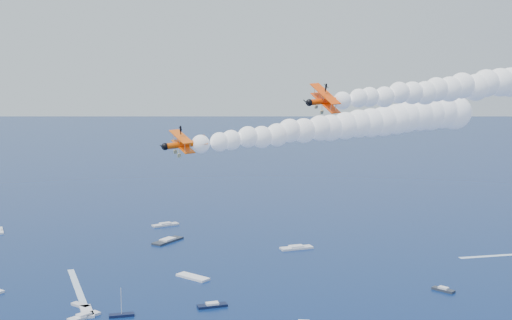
{
  "coord_description": "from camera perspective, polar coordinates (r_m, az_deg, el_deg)",
  "views": [
    {
      "loc": [
        9.75,
        -87.16,
        63.87
      ],
      "look_at": [
        6.81,
        19.14,
        50.1
      ],
      "focal_mm": 47.14,
      "sensor_mm": 36.0,
      "label": 1
    }
  ],
  "objects": [
    {
      "name": "biplane_lead",
      "position": [
        108.1,
        6.03,
        5.01
      ],
      "size": [
        10.04,
        11.26,
        7.96
      ],
      "primitive_type": null,
      "rotation": [
        -0.4,
        0.07,
        3.55
      ],
      "color": "#FF4405"
    },
    {
      "name": "smoke_trail_trail",
      "position": [
        117.11,
        7.01,
        2.89
      ],
      "size": [
        57.79,
        45.27,
        10.53
      ],
      "primitive_type": null,
      "rotation": [
        0.0,
        0.0,
        3.56
      ],
      "color": "white"
    },
    {
      "name": "smoke_trail_lead",
      "position": [
        123.38,
        17.57,
        5.97
      ],
      "size": [
        57.74,
        44.21,
        10.53
      ],
      "primitive_type": null,
      "rotation": [
        0.0,
        0.0,
        3.55
      ],
      "color": "white"
    },
    {
      "name": "spectator_boats",
      "position": [
        212.97,
        -5.52,
        -10.01
      ],
      "size": [
        229.32,
        168.72,
        0.7
      ],
      "color": "silver",
      "rests_on": "ground"
    },
    {
      "name": "boat_wakes",
      "position": [
        190.17,
        0.09,
        -12.23
      ],
      "size": [
        169.26,
        148.82,
        0.04
      ],
      "color": "white",
      "rests_on": "ground"
    },
    {
      "name": "biplane_trail",
      "position": [
        106.44,
        -6.1,
        1.33
      ],
      "size": [
        9.9,
        11.02,
        6.69
      ],
      "primitive_type": null,
      "rotation": [
        -0.18,
        0.07,
        3.56
      ],
      "color": "#F55305"
    }
  ]
}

